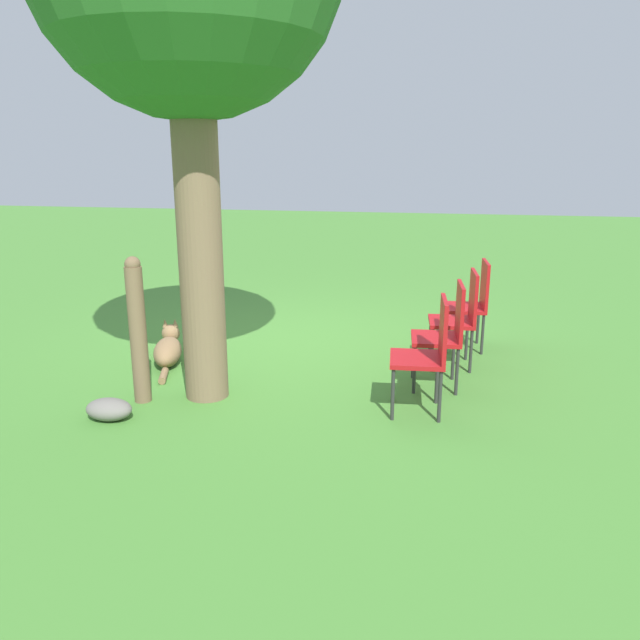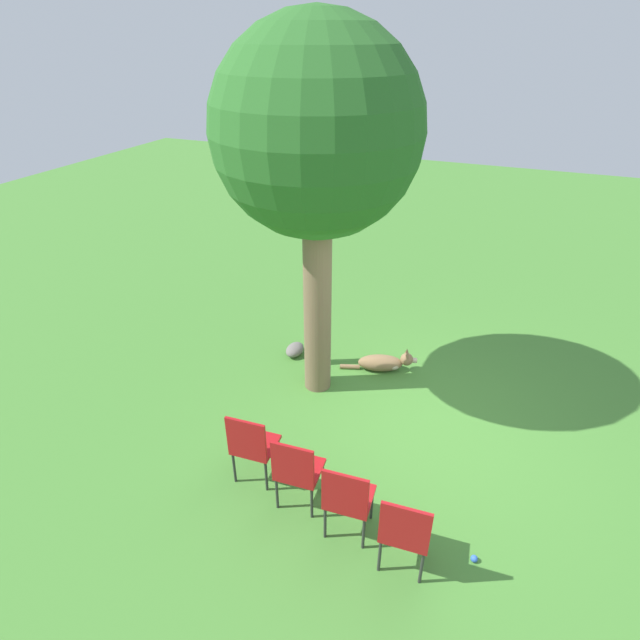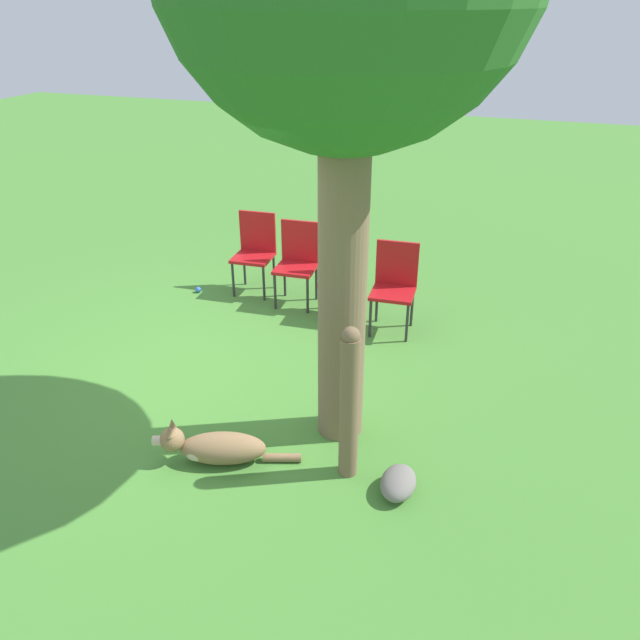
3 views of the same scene
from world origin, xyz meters
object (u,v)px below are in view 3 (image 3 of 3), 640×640
Objects in this scene: fence_post at (349,404)px; tennis_ball at (198,290)px; red_chair_2 at (344,269)px; red_chair_0 at (255,248)px; red_chair_1 at (298,258)px; red_chair_3 at (395,282)px; dog at (215,447)px.

fence_post reaches higher than tennis_ball.
red_chair_0 is at bearing -107.22° from red_chair_2.
red_chair_0 and red_chair_1 have the same top height.
red_chair_1 is 0.61m from red_chair_2.
fence_post is 1.31× the size of red_chair_3.
tennis_ball is at bearing -77.12° from dog.
red_chair_0 and red_chair_2 have the same top height.
tennis_ball is (-2.45, -2.61, -0.59)m from fence_post.
dog is 2.73m from red_chair_2.
red_chair_3 is at bearing 87.47° from tennis_ball.
fence_post is at bearing 173.40° from dog.
red_chair_1 is at bearing -100.42° from dog.
tennis_ball is at bearing -133.20° from fence_post.
dog is 1.15× the size of red_chair_3.
fence_post reaches higher than red_chair_3.
red_chair_2 is (-2.69, 0.19, 0.41)m from dog.
tennis_ball is at bearing -92.60° from red_chair_2.
red_chair_3 is 2.45m from tennis_ball.
tennis_ball is at bearing -85.47° from red_chair_1.
fence_post is 3.63m from tennis_ball.
red_chair_1 reaches higher than dog.
dog is 2.70m from red_chair_3.
dog is 3.16m from red_chair_0.
fence_post is at bearing 46.80° from tennis_ball.
tennis_ball is (-2.66, -1.62, -0.09)m from dog.
fence_post is 1.31× the size of red_chair_1.
dog reaches higher than tennis_ball.
red_chair_3 is at bearing 72.78° from red_chair_0.
red_chair_2 reaches higher than dog.
dog is at bearing -78.13° from fence_post.
dog is at bearing -7.73° from red_chair_2.
fence_post is at bearing 1.43° from red_chair_3.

